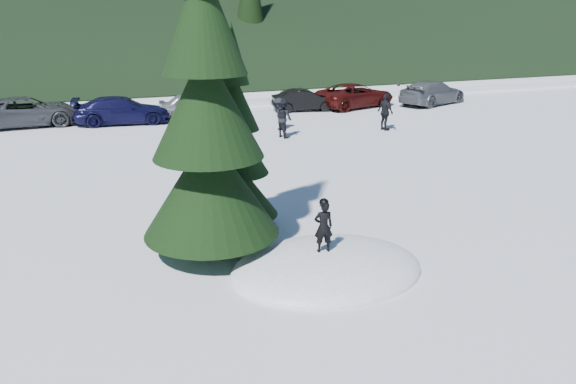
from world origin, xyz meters
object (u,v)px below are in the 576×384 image
object	(u,v)px
car_2	(27,112)
car_3	(122,110)
child_skier	(323,227)
spruce_tall	(207,118)
adult_1	(385,112)
car_5	(305,100)
adult_0	(284,118)
car_7	(432,92)
car_6	(355,95)
adult_2	(279,114)
car_4	(197,106)
spruce_short	(235,152)

from	to	relation	value
car_2	car_3	distance (m)	4.64
child_skier	spruce_tall	bearing A→B (deg)	-31.59
adult_1	car_5	bearing A→B (deg)	5.21
adult_0	car_3	world-z (taller)	adult_0
spruce_tall	car_7	world-z (taller)	spruce_tall
car_5	car_6	size ratio (longest dim) A/B	0.74
adult_1	car_7	distance (m)	8.84
adult_1	adult_2	world-z (taller)	adult_1
adult_0	adult_1	size ratio (longest dim) A/B	0.97
adult_2	car_2	world-z (taller)	adult_2
adult_2	car_4	world-z (taller)	adult_2
car_2	car_7	size ratio (longest dim) A/B	1.05
adult_1	adult_2	size ratio (longest dim) A/B	1.15
adult_1	car_3	xyz separation A→B (m)	(-11.73, 6.22, -0.20)
adult_0	car_2	size ratio (longest dim) A/B	0.33
car_5	car_6	bearing A→B (deg)	-78.39
adult_1	adult_2	xyz separation A→B (m)	(-4.72, 2.00, -0.12)
spruce_tall	adult_0	xyz separation A→B (m)	(6.11, 11.49, -2.45)
car_3	adult_2	bearing A→B (deg)	-114.40
spruce_tall	car_4	bearing A→B (deg)	79.14
adult_2	child_skier	bearing A→B (deg)	2.97
adult_1	car_2	xyz separation A→B (m)	(-16.24, 7.31, -0.16)
car_4	car_5	bearing A→B (deg)	-79.34
adult_1	car_5	world-z (taller)	adult_1
car_5	car_6	xyz separation A→B (m)	(3.27, 0.12, 0.09)
adult_0	car_4	xyz separation A→B (m)	(-2.75, 6.01, -0.19)
car_2	spruce_tall	bearing A→B (deg)	-167.81
adult_1	car_3	bearing A→B (deg)	53.70
child_skier	car_7	xyz separation A→B (m)	(15.80, 18.72, -0.34)
spruce_tall	spruce_short	size ratio (longest dim) A/B	1.60
spruce_tall	adult_0	world-z (taller)	spruce_tall
adult_0	adult_1	distance (m)	5.12
adult_0	car_7	xyz separation A→B (m)	(11.79, 5.45, -0.15)
car_3	car_7	bearing A→B (deg)	-84.71
car_6	car_7	bearing A→B (deg)	-114.50
spruce_tall	car_4	world-z (taller)	spruce_tall
car_2	car_3	bearing A→B (deg)	-106.54
child_skier	car_4	world-z (taller)	child_skier
spruce_short	car_3	distance (m)	16.11
adult_1	spruce_short	bearing A→B (deg)	125.33
child_skier	car_3	bearing A→B (deg)	-73.44
child_skier	car_6	distance (m)	22.29
adult_0	car_3	distance (m)	8.86
car_7	car_6	bearing A→B (deg)	60.30
car_5	car_4	bearing A→B (deg)	100.04
car_6	adult_0	bearing A→B (deg)	116.32
car_3	car_5	world-z (taller)	car_3
adult_1	car_3	distance (m)	13.28
car_6	spruce_short	bearing A→B (deg)	127.87
adult_0	adult_1	xyz separation A→B (m)	(5.11, -0.34, 0.03)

